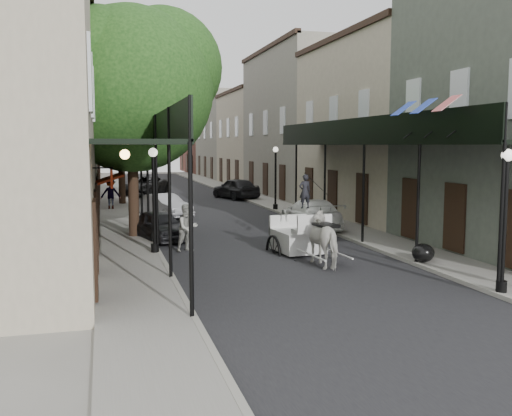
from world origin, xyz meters
TOP-DOWN VIEW (x-y plane):
  - ground at (0.00, 0.00)m, footprint 140.00×140.00m
  - road at (0.00, 20.00)m, footprint 8.00×90.00m
  - sidewalk_left at (-5.00, 20.00)m, footprint 2.20×90.00m
  - sidewalk_right at (5.00, 20.00)m, footprint 2.20×90.00m
  - building_row_left at (-8.60, 30.00)m, footprint 5.00×80.00m
  - building_row_right at (8.60, 30.00)m, footprint 5.00×80.00m
  - gallery_left at (-4.79, 6.98)m, footprint 2.20×18.05m
  - gallery_right at (4.79, 6.98)m, footprint 2.20×18.05m
  - tree_near at (-4.20, 10.18)m, footprint 7.31×6.80m
  - tree_far at (-4.25, 24.18)m, footprint 6.45×6.00m
  - lamppost_right_near at (4.10, -2.00)m, footprint 0.32×0.32m
  - lamppost_left at (-4.10, 6.00)m, footprint 0.32×0.32m
  - lamppost_right_far at (4.10, 18.00)m, footprint 0.32×0.32m
  - horse at (1.17, 2.76)m, footprint 1.12×2.15m
  - carriage at (0.95, 5.48)m, footprint 1.95×2.70m
  - pedestrian_walking at (-2.86, 6.45)m, footprint 1.06×0.97m
  - pedestrian_sidewalk_left at (-5.38, 20.84)m, footprint 1.19×0.69m
  - car_left_near at (-3.60, 9.23)m, footprint 2.43×3.90m
  - car_left_mid at (-2.60, 16.68)m, footprint 2.86×4.11m
  - car_left_far at (-2.69, 31.00)m, footprint 4.55×6.03m
  - car_right_near at (3.52, 10.44)m, footprint 2.45×5.12m
  - car_right_far at (3.60, 26.28)m, footprint 3.04×4.89m
  - trash_bags at (4.32, 2.10)m, footprint 0.98×1.13m

SIDE VIEW (x-z plane):
  - ground at x=0.00m, z-range 0.00..0.00m
  - road at x=0.00m, z-range 0.00..0.01m
  - sidewalk_left at x=-5.00m, z-range 0.00..0.12m
  - sidewalk_right at x=5.00m, z-range 0.00..0.12m
  - trash_bags at x=4.32m, z-range 0.10..0.72m
  - car_left_near at x=-3.60m, z-range 0.00..1.24m
  - car_left_mid at x=-2.60m, z-range 0.00..1.28m
  - car_right_near at x=3.52m, z-range 0.00..1.44m
  - car_left_far at x=-2.69m, z-range 0.00..1.52m
  - car_right_far at x=3.60m, z-range 0.00..1.55m
  - horse at x=1.17m, z-range 0.00..1.75m
  - pedestrian_walking at x=-2.86m, z-range 0.00..1.76m
  - pedestrian_sidewalk_left at x=-5.38m, z-range 0.12..1.96m
  - carriage at x=0.95m, z-range -0.33..2.61m
  - lamppost_right_near at x=4.10m, z-range 0.19..3.90m
  - lamppost_left at x=-4.10m, z-range 0.19..3.90m
  - lamppost_right_far at x=4.10m, z-range 0.19..3.90m
  - gallery_left at x=-4.79m, z-range 1.61..6.49m
  - gallery_right at x=4.79m, z-range 1.61..6.49m
  - building_row_left at x=-8.60m, z-range 0.00..10.50m
  - building_row_right at x=8.60m, z-range 0.00..10.50m
  - tree_far at x=-4.25m, z-range 1.53..10.14m
  - tree_near at x=-4.20m, z-range 1.67..11.30m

